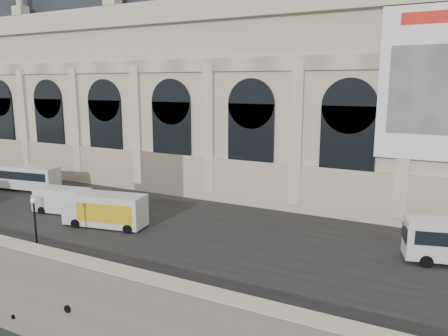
% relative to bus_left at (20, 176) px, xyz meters
% --- Properties ---
extents(quay, '(160.00, 70.00, 6.00)m').
position_rel_bus_left_xyz_m(quay, '(22.16, 19.83, -4.76)').
color(quay, gray).
rests_on(quay, ground).
extents(street, '(160.00, 24.00, 0.06)m').
position_rel_bus_left_xyz_m(street, '(22.16, -1.17, -1.73)').
color(street, '#2D2D2D').
rests_on(street, quay).
extents(parapet, '(160.00, 1.40, 1.21)m').
position_rel_bus_left_xyz_m(parapet, '(22.16, -14.57, -1.15)').
color(parapet, gray).
rests_on(parapet, quay).
extents(museum, '(69.00, 18.70, 29.10)m').
position_rel_bus_left_xyz_m(museum, '(16.18, 15.69, 11.96)').
color(museum, beige).
rests_on(museum, quay).
extents(bus_left, '(10.88, 3.75, 3.14)m').
position_rel_bus_left_xyz_m(bus_left, '(0.00, 0.00, 0.00)').
color(bus_left, silver).
rests_on(bus_left, quay).
extents(van_c, '(6.13, 3.12, 2.61)m').
position_rel_bus_left_xyz_m(van_c, '(11.90, -4.50, -0.43)').
color(van_c, silver).
rests_on(van_c, quay).
extents(box_truck, '(8.03, 3.87, 3.11)m').
position_rel_bus_left_xyz_m(box_truck, '(19.26, -5.69, -0.20)').
color(box_truck, silver).
rests_on(box_truck, quay).
extents(lamp_right, '(0.43, 0.43, 4.24)m').
position_rel_bus_left_xyz_m(lamp_right, '(18.19, -12.57, 0.35)').
color(lamp_right, black).
rests_on(lamp_right, quay).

